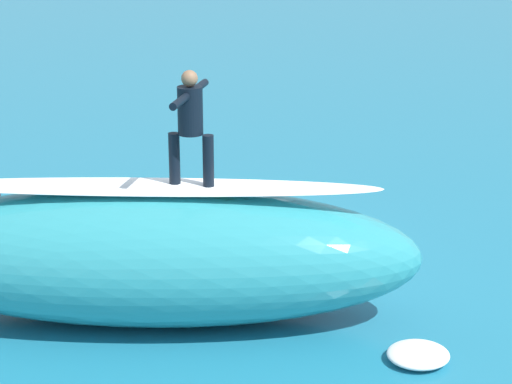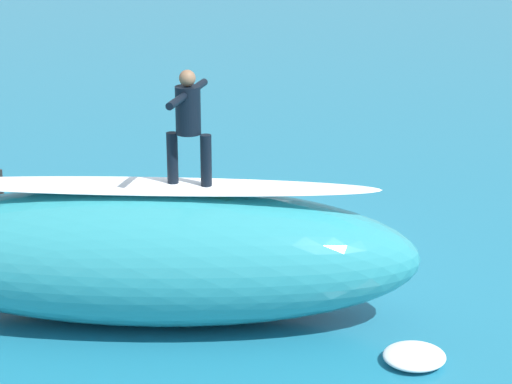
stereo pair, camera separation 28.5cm
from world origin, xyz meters
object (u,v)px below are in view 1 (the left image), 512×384
surfboard_riding (192,188)px  surfer_riding (190,119)px  surfer_paddling (309,236)px  buoy_marker (1,222)px  surfboard_paddling (307,244)px

surfboard_riding → surfer_riding: size_ratio=1.42×
surfboard_riding → surfer_paddling: bearing=-110.9°
surfer_riding → surfer_paddling: size_ratio=0.93×
surfboard_riding → surfer_paddling: (-1.52, -2.60, -1.64)m
buoy_marker → surfboard_riding: bearing=143.2°
surfboard_riding → surfer_paddling: 3.43m
surfboard_riding → surfer_riding: surfer_riding is taller
surfer_paddling → surfer_riding: bearing=136.7°
surfer_riding → surfboard_paddling: surfer_riding is taller
surfer_riding → surfer_paddling: (-1.52, -2.60, -2.55)m
surfer_paddling → buoy_marker: bearing=77.3°
surfboard_riding → buoy_marker: 4.56m
surfboard_riding → surfboard_paddling: size_ratio=1.00×
surfboard_riding → buoy_marker: (3.44, -2.58, -1.50)m
surfboard_riding → surfer_paddling: surfboard_riding is taller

